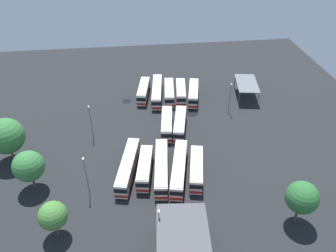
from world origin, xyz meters
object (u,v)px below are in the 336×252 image
object	(u,v)px
bus_row2_slot2	(169,92)
maintenance_shelter	(247,84)
bus_row2_slot4	(144,91)
lamp_post_far_corner	(159,225)
bus_row1_slot1	(180,124)
bus_row0_slot1	(179,169)
bus_row2_slot3	(157,91)
bus_row0_slot0	(196,169)
tree_northeast	(6,136)
tree_east_edge	(302,198)
bus_row0_slot2	(161,168)
bus_row2_slot1	(181,92)
tree_north_edge	(53,216)
lamp_post_by_building	(230,97)
bus_row1_slot2	(167,124)
lamp_post_near_entrance	(86,175)
bus_row0_slot3	(145,168)
lamp_post_mid_lot	(91,121)
bus_row0_slot4	(128,167)
bus_row2_slot0	(193,93)
depot_building	(182,244)
tree_south_edge	(28,166)

from	to	relation	value
bus_row2_slot2	maintenance_shelter	distance (m)	21.32
bus_row2_slot4	lamp_post_far_corner	distance (m)	47.06
bus_row1_slot1	lamp_post_far_corner	xyz separation A→B (m)	(-30.21, 7.93, 2.28)
bus_row0_slot1	bus_row2_slot3	xyz separation A→B (m)	(31.36, 1.45, 0.00)
bus_row0_slot0	maintenance_shelter	world-z (taller)	maintenance_shelter
bus_row2_slot3	maintenance_shelter	world-z (taller)	maintenance_shelter
tree_northeast	tree_east_edge	size ratio (longest dim) A/B	1.16
bus_row0_slot2	bus_row2_slot1	xyz separation A→B (m)	(29.60, -8.46, -0.00)
tree_north_edge	maintenance_shelter	bearing A→B (deg)	-48.10
lamp_post_by_building	maintenance_shelter	bearing A→B (deg)	-43.19
tree_northeast	bus_row0_slot2	bearing A→B (deg)	-105.09
bus_row1_slot2	maintenance_shelter	bearing A→B (deg)	-60.75
lamp_post_near_entrance	bus_row0_slot0	bearing A→B (deg)	-83.05
bus_row1_slot1	bus_row2_slot4	world-z (taller)	same
bus_row0_slot3	bus_row1_slot2	size ratio (longest dim) A/B	0.98
bus_row0_slot3	bus_row2_slot2	size ratio (longest dim) A/B	0.96
bus_row1_slot2	tree_north_edge	xyz separation A→B (m)	(-27.25, 21.51, 2.81)
lamp_post_mid_lot	tree_north_edge	size ratio (longest dim) A/B	1.20
bus_row1_slot2	bus_row2_slot4	bearing A→B (deg)	15.44
bus_row0_slot4	bus_row1_slot1	world-z (taller)	same
bus_row2_slot0	lamp_post_by_building	world-z (taller)	lamp_post_by_building
bus_row0_slot2	bus_row2_slot1	bearing A→B (deg)	-15.94
bus_row0_slot0	depot_building	size ratio (longest dim) A/B	0.99
bus_row1_slot1	bus_row2_slot3	distance (m)	16.54
bus_row2_slot1	lamp_post_mid_lot	world-z (taller)	lamp_post_mid_lot
lamp_post_far_corner	tree_south_edge	world-z (taller)	tree_south_edge
bus_row1_slot1	bus_row2_slot3	world-z (taller)	same
bus_row0_slot3	tree_south_edge	world-z (taller)	tree_south_edge
maintenance_shelter	bus_row2_slot1	bearing A→B (deg)	85.82
lamp_post_far_corner	bus_row2_slot1	bearing A→B (deg)	-12.99
bus_row2_slot3	bus_row2_slot4	size ratio (longest dim) A/B	1.31
bus_row2_slot4	depot_building	xyz separation A→B (m)	(-49.96, -2.94, 1.13)
bus_row0_slot3	bus_row0_slot2	bearing A→B (deg)	-96.00
bus_row2_slot4	tree_south_edge	world-z (taller)	tree_south_edge
bus_row2_slot1	lamp_post_far_corner	distance (m)	46.43
bus_row2_slot3	bus_row2_slot4	world-z (taller)	same
lamp_post_far_corner	tree_south_edge	bearing A→B (deg)	56.60
bus_row0_slot3	bus_row2_slot0	bearing A→B (deg)	-28.02
tree_north_edge	tree_east_edge	bearing A→B (deg)	-93.05
maintenance_shelter	bus_row0_slot4	bearing A→B (deg)	129.41
bus_row0_slot3	lamp_post_far_corner	xyz separation A→B (m)	(-15.93, -1.30, 2.28)
maintenance_shelter	depot_building	bearing A→B (deg)	151.79
bus_row2_slot1	lamp_post_near_entrance	size ratio (longest dim) A/B	1.19
bus_row0_slot0	bus_row2_slot3	world-z (taller)	same
lamp_post_near_entrance	bus_row0_slot2	bearing A→B (deg)	-75.15
bus_row0_slot0	tree_east_edge	world-z (taller)	tree_east_edge
bus_row0_slot3	bus_row0_slot4	xyz separation A→B (m)	(0.80, 3.33, 0.00)
tree_east_edge	bus_row2_slot2	bearing A→B (deg)	20.51
bus_row2_slot0	bus_row0_slot4	bearing A→B (deg)	146.22
bus_row2_slot0	maintenance_shelter	world-z (taller)	maintenance_shelter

